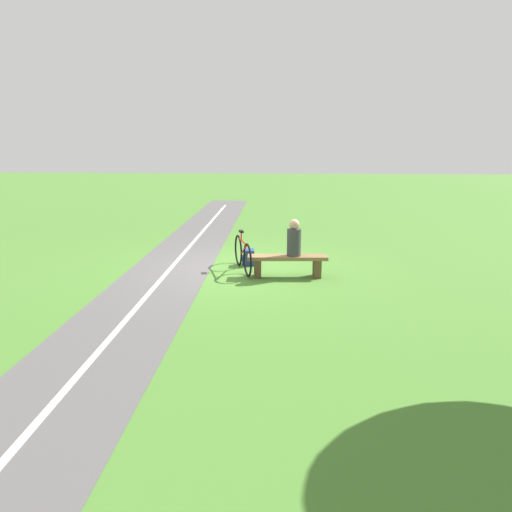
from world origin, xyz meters
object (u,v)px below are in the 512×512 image
at_px(bicycle, 243,254).
at_px(person_seated, 294,239).
at_px(bench, 287,262).
at_px(backpack, 249,257).

bearing_deg(bicycle, person_seated, 51.07).
bearing_deg(person_seated, bench, 0.00).
height_order(bench, bicycle, bicycle).
xyz_separation_m(bicycle, backpack, (-0.09, -0.53, -0.20)).
distance_m(bicycle, backpack, 0.57).
distance_m(bench, backpack, 1.38).
bearing_deg(bench, backpack, -50.11).
distance_m(bench, bicycle, 1.14).
bearing_deg(person_seated, backpack, -45.96).
xyz_separation_m(bench, backpack, (0.94, -0.99, -0.15)).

